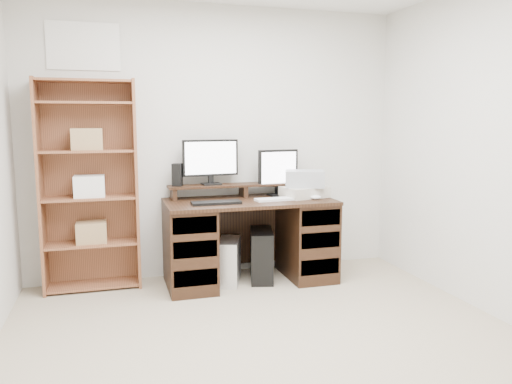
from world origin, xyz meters
name	(u,v)px	position (x,y,z in m)	size (l,w,h in m)	color
room	(290,158)	(0.00, 0.00, 1.25)	(3.54, 4.04, 2.54)	tan
desk	(249,239)	(0.22, 1.64, 0.39)	(1.50, 0.70, 0.75)	black
riser_shelf	(243,187)	(0.22, 1.85, 0.84)	(1.40, 0.22, 0.12)	black
monitor_wide	(211,160)	(-0.09, 1.87, 1.10)	(0.52, 0.15, 0.41)	black
monitor_small	(278,171)	(0.55, 1.82, 0.99)	(0.40, 0.17, 0.43)	black
speaker	(177,175)	(-0.39, 1.85, 0.97)	(0.08, 0.08, 0.20)	black
keyboard_black	(216,203)	(-0.11, 1.50, 0.76)	(0.42, 0.14, 0.02)	black
keyboard_white	(279,199)	(0.46, 1.55, 0.76)	(0.42, 0.13, 0.02)	white
mouse	(316,197)	(0.80, 1.49, 0.77)	(0.10, 0.07, 0.04)	white
printer	(304,192)	(0.75, 1.65, 0.80)	(0.39, 0.29, 0.10)	#BCB4A4
basket	(305,179)	(0.75, 1.65, 0.92)	(0.35, 0.25, 0.15)	#9DA1A7
tower_silver	(229,261)	(0.03, 1.64, 0.20)	(0.18, 0.40, 0.40)	silver
tower_black	(261,255)	(0.34, 1.65, 0.23)	(0.31, 0.49, 0.46)	black
bookshelf	(89,184)	(-1.15, 1.86, 0.92)	(0.80, 0.30, 1.80)	brown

